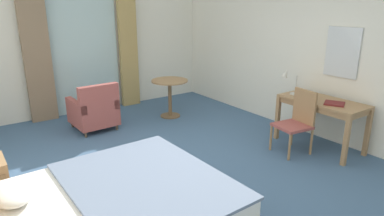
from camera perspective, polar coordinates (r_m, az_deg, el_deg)
ground at (r=4.56m, az=-0.68°, el=-11.36°), size 5.65×7.48×0.10m
wall_back at (r=7.19m, az=-17.00°, el=10.00°), size 5.25×0.12×2.63m
wall_right at (r=5.91m, az=20.38°, el=8.24°), size 0.12×7.08×2.63m
balcony_glass_door at (r=7.10m, az=-17.63°, el=8.56°), size 1.35×0.02×2.32m
curtain_panel_left at (r=6.78m, az=-24.62°, el=7.72°), size 0.47×0.10×2.38m
curtain_panel_right at (r=7.33m, az=-10.67°, el=9.58°), size 0.38×0.10×2.38m
bed at (r=3.40m, az=-13.96°, el=-17.00°), size 2.21×1.91×0.91m
writing_desk at (r=5.44m, az=21.07°, el=0.31°), size 0.61×1.25×0.75m
desk_chair at (r=5.20m, az=17.31°, el=-1.82°), size 0.51×0.50×0.94m
desk_lamp at (r=5.52m, az=16.03°, el=4.59°), size 0.30×0.25×0.42m
closed_book at (r=5.25m, az=22.87°, el=0.71°), size 0.34×0.35×0.02m
armchair_by_window at (r=6.13m, az=-16.15°, el=-0.48°), size 0.72×0.78×0.85m
round_cafe_table at (r=6.53m, az=-3.76°, el=3.12°), size 0.70×0.70×0.73m
wall_mirror at (r=5.58m, az=23.99°, el=8.56°), size 0.02×0.54×0.74m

